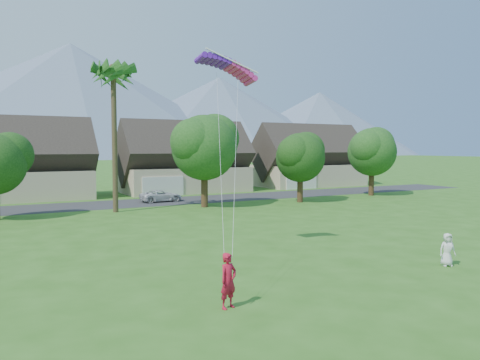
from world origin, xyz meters
TOP-DOWN VIEW (x-y plane):
  - ground at (0.00, 0.00)m, footprint 500.00×500.00m
  - street at (0.00, 34.00)m, footprint 90.00×7.00m
  - kite_flyer at (-4.33, 2.80)m, footprint 0.80×0.65m
  - watcher at (7.15, 3.07)m, footprint 0.88×0.75m
  - parked_car at (3.89, 34.00)m, footprint 4.39×2.26m
  - mountain_ridge at (10.40, 260.00)m, footprint 540.00×240.00m
  - houses_row at (0.49, 42.99)m, footprint 72.75×8.19m
  - tree_row at (-1.14, 27.92)m, footprint 62.27×6.67m
  - fan_palm at (-2.00, 28.50)m, footprint 3.00×3.00m
  - parafoil_kite at (-0.79, 9.83)m, footprint 3.12×1.09m

SIDE VIEW (x-z plane):
  - ground at x=0.00m, z-range 0.00..0.00m
  - street at x=0.00m, z-range 0.00..0.01m
  - parked_car at x=3.89m, z-range 0.00..1.18m
  - watcher at x=7.15m, z-range 0.00..1.53m
  - kite_flyer at x=-4.33m, z-range 0.00..1.91m
  - houses_row at x=0.49m, z-range -0.99..7.87m
  - tree_row at x=-1.14m, z-range 0.66..9.11m
  - parafoil_kite at x=-0.79m, z-range 9.30..9.80m
  - fan_palm at x=-2.00m, z-range 4.90..18.70m
  - mountain_ridge at x=10.40m, z-range -5.93..64.07m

